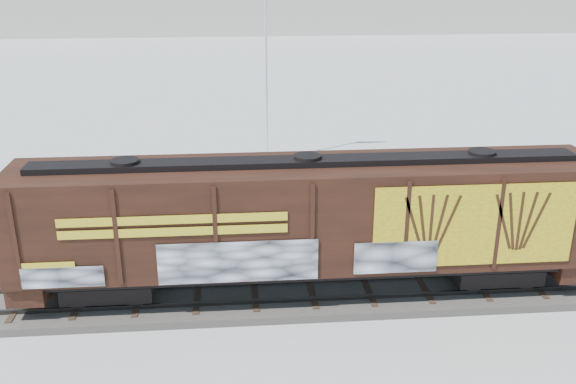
{
  "coord_description": "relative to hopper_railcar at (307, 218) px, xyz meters",
  "views": [
    {
      "loc": [
        -0.53,
        -19.81,
        11.47
      ],
      "look_at": [
        1.42,
        3.0,
        2.89
      ],
      "focal_mm": 40.0,
      "sensor_mm": 36.0,
      "label": 1
    }
  ],
  "objects": [
    {
      "name": "ground",
      "position": [
        -1.8,
        0.01,
        -3.07
      ],
      "size": [
        500.0,
        500.0,
        0.0
      ],
      "primitive_type": "plane",
      "color": "white",
      "rests_on": "ground"
    },
    {
      "name": "rail_track",
      "position": [
        -1.8,
        0.01,
        -2.92
      ],
      "size": [
        50.0,
        3.4,
        0.43
      ],
      "color": "#59544C",
      "rests_on": "ground"
    },
    {
      "name": "parking_strip",
      "position": [
        -1.8,
        7.51,
        -3.05
      ],
      "size": [
        40.0,
        8.0,
        0.03
      ],
      "primitive_type": "cube",
      "color": "white",
      "rests_on": "ground"
    },
    {
      "name": "hopper_railcar",
      "position": [
        0.0,
        0.0,
        0.0
      ],
      "size": [
        19.51,
        3.06,
        4.74
      ],
      "color": "black",
      "rests_on": "rail_track"
    },
    {
      "name": "flagpole",
      "position": [
        -0.38,
        15.92,
        0.82
      ],
      "size": [
        2.3,
        0.9,
        10.68
      ],
      "color": "silver",
      "rests_on": "ground"
    },
    {
      "name": "car_silver",
      "position": [
        -3.4,
        5.96,
        -2.19
      ],
      "size": [
        5.33,
        3.29,
        1.69
      ],
      "primitive_type": "imported",
      "rotation": [
        0.0,
        0.0,
        1.29
      ],
      "color": "silver",
      "rests_on": "parking_strip"
    },
    {
      "name": "car_white",
      "position": [
        3.87,
        7.97,
        -2.33
      ],
      "size": [
        4.49,
        2.52,
        1.4
      ],
      "primitive_type": "imported",
      "rotation": [
        0.0,
        0.0,
        1.83
      ],
      "color": "silver",
      "rests_on": "parking_strip"
    },
    {
      "name": "car_dark",
      "position": [
        -0.22,
        8.04,
        -2.26
      ],
      "size": [
        5.74,
        3.94,
        1.54
      ],
      "primitive_type": "imported",
      "rotation": [
        0.0,
        0.0,
        1.94
      ],
      "color": "black",
      "rests_on": "parking_strip"
    }
  ]
}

